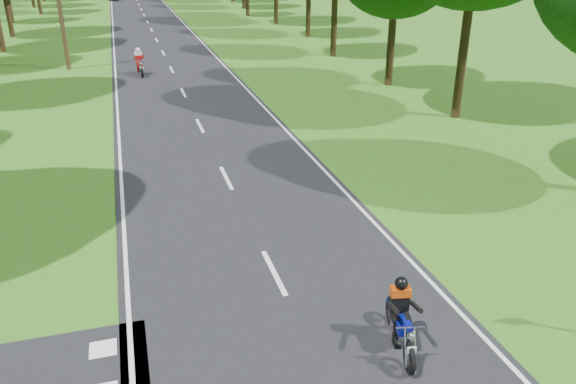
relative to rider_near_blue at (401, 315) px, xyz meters
name	(u,v)px	position (x,y,z in m)	size (l,w,h in m)	color
ground	(300,324)	(-1.60, 1.18, -0.72)	(160.00, 160.00, 0.00)	#346316
main_road	(147,22)	(-1.60, 51.18, -0.71)	(7.00, 140.00, 0.02)	black
road_markings	(147,24)	(-1.74, 49.30, -0.70)	(7.40, 140.00, 0.01)	silver
rider_near_blue	(401,315)	(0.00, 0.00, 0.00)	(0.56, 1.68, 1.40)	navy
rider_far_red	(139,62)	(-3.49, 26.14, 0.08)	(0.62, 1.86, 1.55)	#B4250D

